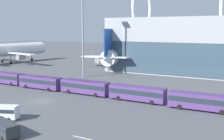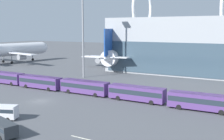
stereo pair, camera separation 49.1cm
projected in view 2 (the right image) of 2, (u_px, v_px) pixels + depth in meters
name	position (u px, v px, depth m)	size (l,w,h in m)	color
ground_plane	(41.00, 101.00, 60.22)	(440.00, 440.00, 0.00)	#515459
airliner_at_gate_near	(9.00, 50.00, 125.96)	(41.13, 39.87, 14.03)	white
airliner_at_gate_far	(122.00, 55.00, 109.44)	(32.81, 35.95, 15.36)	white
shuttle_bus_0	(5.00, 77.00, 79.08)	(12.39, 2.90, 3.23)	#56387A
shuttle_bus_1	(40.00, 81.00, 72.37)	(12.39, 2.90, 3.23)	#56387A
shuttle_bus_2	(85.00, 86.00, 66.34)	(12.41, 2.97, 3.23)	#56387A
shuttle_bus_3	(137.00, 93.00, 59.87)	(12.40, 2.93, 3.23)	#56387A
shuttle_bus_4	(201.00, 101.00, 53.05)	(12.44, 3.06, 3.23)	#56387A
service_van_foreground	(2.00, 111.00, 47.88)	(5.61, 3.74, 2.49)	silver
service_van_crossing	(2.00, 127.00, 40.76)	(6.28, 3.64, 2.10)	#2D3338
floodlight_mast	(83.00, 23.00, 86.76)	(2.17, 2.17, 28.13)	gray
lane_stripe_1	(175.00, 107.00, 55.91)	(7.14, 0.25, 0.01)	silver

